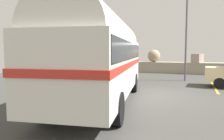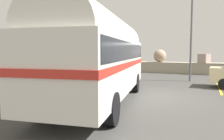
% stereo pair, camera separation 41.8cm
% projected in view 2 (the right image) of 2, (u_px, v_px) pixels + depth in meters
% --- Properties ---
extents(ground, '(32.00, 26.00, 0.02)m').
position_uv_depth(ground, '(154.00, 95.00, 10.17)').
color(ground, '#403F3C').
extents(breakwater, '(31.36, 2.07, 2.39)m').
position_uv_depth(breakwater, '(176.00, 66.00, 21.02)').
color(breakwater, '#A09680').
rests_on(breakwater, ground).
extents(vintage_coach, '(3.90, 8.87, 3.70)m').
position_uv_depth(vintage_coach, '(101.00, 53.00, 8.58)').
color(vintage_coach, black).
rests_on(vintage_coach, ground).
extents(lamp_post, '(0.71, 0.75, 7.12)m').
position_uv_depth(lamp_post, '(191.00, 25.00, 14.79)').
color(lamp_post, '#5B5B60').
rests_on(lamp_post, ground).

